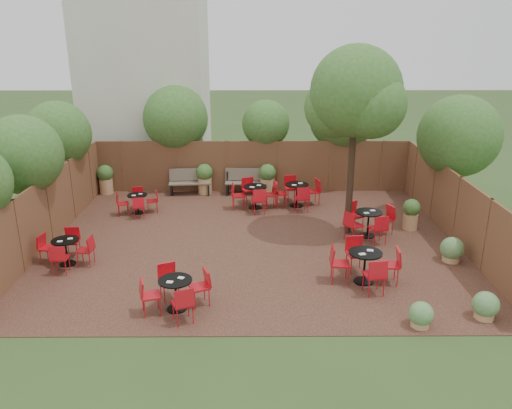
{
  "coord_description": "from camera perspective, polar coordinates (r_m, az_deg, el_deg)",
  "views": [
    {
      "loc": [
        0.01,
        -14.02,
        6.02
      ],
      "look_at": [
        0.09,
        0.5,
        1.0
      ],
      "focal_mm": 35.65,
      "sensor_mm": 36.0,
      "label": 1
    }
  ],
  "objects": [
    {
      "name": "fence_back",
      "position": [
        19.67,
        -0.34,
        4.28
      ],
      "size": [
        12.0,
        0.08,
        2.0
      ],
      "primitive_type": "cube",
      "color": "#4D301C",
      "rests_on": "ground"
    },
    {
      "name": "fence_left",
      "position": [
        16.06,
        -22.28,
        -0.62
      ],
      "size": [
        0.08,
        10.0,
        2.0
      ],
      "primitive_type": "cube",
      "color": "#4D301C",
      "rests_on": "ground"
    },
    {
      "name": "neighbour_building",
      "position": [
        22.57,
        -12.19,
        13.52
      ],
      "size": [
        5.0,
        4.0,
        8.0
      ],
      "primitive_type": "cube",
      "color": "beige",
      "rests_on": "ground"
    },
    {
      "name": "park_bench_left",
      "position": [
        19.6,
        -7.43,
        2.6
      ],
      "size": [
        1.61,
        0.63,
        0.97
      ],
      "rotation": [
        0.0,
        0.0,
        0.08
      ],
      "color": "brown",
      "rests_on": "courtyard_paving"
    },
    {
      "name": "overhang_foliage",
      "position": [
        17.56,
        -2.56,
        8.2
      ],
      "size": [
        15.62,
        10.58,
        2.62
      ],
      "color": "#315E1E",
      "rests_on": "ground"
    },
    {
      "name": "low_shrubs",
      "position": [
        13.19,
        21.43,
        -7.93
      ],
      "size": [
        2.43,
        3.8,
        0.69
      ],
      "color": "tan",
      "rests_on": "courtyard_paving"
    },
    {
      "name": "planters",
      "position": [
        18.85,
        -3.18,
        2.42
      ],
      "size": [
        11.2,
        4.34,
        1.18
      ],
      "color": "tan",
      "rests_on": "courtyard_paving"
    },
    {
      "name": "courtyard_paving",
      "position": [
        15.26,
        -0.33,
        -4.13
      ],
      "size": [
        12.0,
        10.0,
        0.02
      ],
      "primitive_type": "cube",
      "color": "#391F17",
      "rests_on": "ground"
    },
    {
      "name": "park_bench_right",
      "position": [
        19.45,
        -1.14,
        2.64
      ],
      "size": [
        1.6,
        0.58,
        0.97
      ],
      "rotation": [
        0.0,
        0.0,
        -0.04
      ],
      "color": "brown",
      "rests_on": "courtyard_paving"
    },
    {
      "name": "bistro_tables",
      "position": [
        15.24,
        0.26,
        -2.29
      ],
      "size": [
        10.07,
        8.75,
        0.94
      ],
      "color": "black",
      "rests_on": "courtyard_paving"
    },
    {
      "name": "ground",
      "position": [
        15.26,
        -0.33,
        -4.17
      ],
      "size": [
        80.0,
        80.0,
        0.0
      ],
      "primitive_type": "plane",
      "color": "#354F23",
      "rests_on": "ground"
    },
    {
      "name": "courtyard_tree",
      "position": [
        15.07,
        11.08,
        11.68
      ],
      "size": [
        2.78,
        2.68,
        5.65
      ],
      "rotation": [
        0.0,
        0.0,
        0.35
      ],
      "color": "black",
      "rests_on": "courtyard_paving"
    },
    {
      "name": "fence_right",
      "position": [
        16.06,
        21.61,
        -0.54
      ],
      "size": [
        0.08,
        10.0,
        2.0
      ],
      "primitive_type": "cube",
      "color": "#4D301C",
      "rests_on": "ground"
    }
  ]
}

